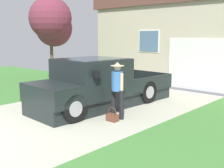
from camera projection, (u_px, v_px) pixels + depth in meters
pickup_truck at (95, 86)px, 9.30m from camera, size 2.14×5.38×1.66m
person_with_hat at (117, 86)px, 8.07m from camera, size 0.50×0.40×1.64m
handbag at (112, 117)px, 7.88m from camera, size 0.33×0.20×0.40m
house_with_garage at (212, 34)px, 15.16m from camera, size 11.10×7.15×4.93m
front_yard_tree at (52, 22)px, 14.34m from camera, size 2.61×2.52×4.31m
wheeled_trash_bin at (103, 72)px, 14.51m from camera, size 0.60×0.72×1.01m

